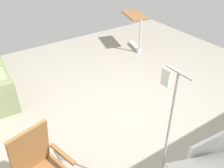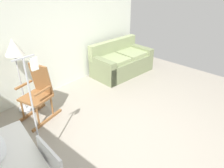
# 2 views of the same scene
# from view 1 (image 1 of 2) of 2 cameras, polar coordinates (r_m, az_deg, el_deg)

# --- Properties ---
(ground_plane) EXTENTS (6.95, 6.95, 0.00)m
(ground_plane) POSITION_cam_1_polar(r_m,az_deg,el_deg) (4.22, 5.25, -6.22)
(ground_plane) COLOR gray
(overbed_table) EXTENTS (0.88, 0.60, 0.84)m
(overbed_table) POSITION_cam_1_polar(r_m,az_deg,el_deg) (6.25, 5.43, 13.02)
(overbed_table) COLOR #B2B5BA
(overbed_table) RESTS_ON ground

